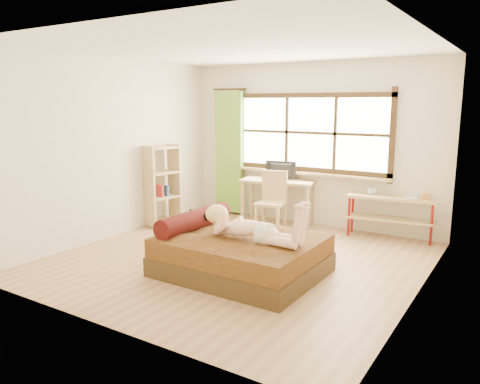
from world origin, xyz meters
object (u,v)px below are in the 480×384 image
Objects in this scene: desk at (278,186)px; pipe_shelf at (392,208)px; kitten at (199,218)px; bookshelf at (162,185)px; bed at (238,253)px; woman at (250,217)px; chair at (272,197)px.

desk is 1.88m from pipe_shelf.
bookshelf is at bearing 145.54° from kitten.
woman is (0.20, -0.05, 0.49)m from bed.
woman is 2.86m from bookshelf.
woman is at bearing -79.38° from desk.
kitten is (-0.87, 0.15, -0.17)m from woman.
bookshelf is at bearing 153.14° from woman.
pipe_shelf is (1.78, 0.49, -0.05)m from chair.
bookshelf reaches higher than pipe_shelf.
kitten is at bearing 172.26° from bed.
chair is (-0.61, 1.99, 0.28)m from bed.
woman is at bearing -9.13° from kitten.
bookshelf is (-2.53, 1.32, -0.05)m from woman.
woman reaches higher than desk.
pipe_shelf is 3.72m from bookshelf.
chair reaches higher than pipe_shelf.
chair is 1.85m from pipe_shelf.
kitten is at bearing 170.87° from woman.
kitten is at bearing -101.65° from chair.
woman is at bearing -118.24° from pipe_shelf.
bookshelf is (-1.66, 1.17, 0.11)m from kitten.
kitten is 0.21× the size of bookshelf.
bed is 1.38× the size of bookshelf.
woman is 0.96× the size of bookshelf.
desk is at bearing 111.00° from woman.
bookshelf is at bearing -167.06° from chair.
desk reaches higher than kitten.
woman is 4.67× the size of kitten.
kitten is at bearing -134.95° from pipe_shelf.
desk is at bearing 107.13° from bed.
bed is 2.70m from bookshelf.
kitten is 1.89m from chair.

